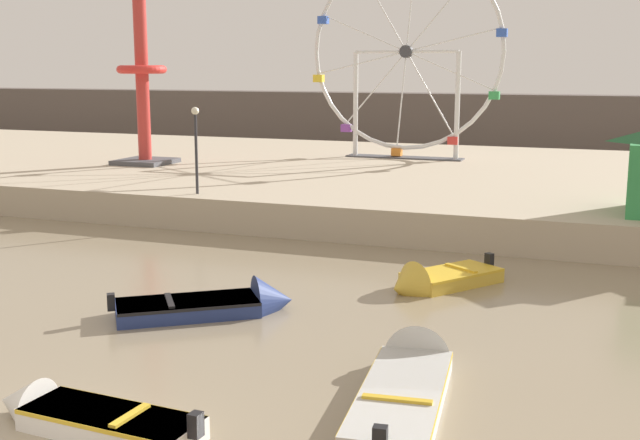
% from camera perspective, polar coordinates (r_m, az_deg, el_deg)
% --- Properties ---
extents(quay_promenade, '(110.00, 25.96, 1.36)m').
position_cam_1_polar(quay_promenade, '(42.58, 8.17, 2.71)').
color(quay_promenade, '#B7A88E').
rests_on(quay_promenade, ground_plane).
extents(distant_town_skyline, '(140.00, 3.00, 4.40)m').
position_cam_1_polar(distant_town_skyline, '(66.50, 12.90, 6.73)').
color(distant_town_skyline, '#564C47').
rests_on(distant_town_skyline, ground_plane).
extents(motorboat_navy_blue, '(4.73, 4.05, 1.49)m').
position_cam_1_polar(motorboat_navy_blue, '(22.18, -6.69, -5.91)').
color(motorboat_navy_blue, navy).
rests_on(motorboat_navy_blue, ground_plane).
extents(motorboat_mustard_yellow, '(3.36, 3.98, 1.42)m').
position_cam_1_polar(motorboat_mustard_yellow, '(24.60, 7.95, -4.26)').
color(motorboat_mustard_yellow, gold).
rests_on(motorboat_mustard_yellow, ground_plane).
extents(motorboat_white_red_stripe, '(4.57, 1.43, 1.14)m').
position_cam_1_polar(motorboat_white_red_stripe, '(16.02, -16.71, -13.02)').
color(motorboat_white_red_stripe, silver).
rests_on(motorboat_white_red_stripe, ground_plane).
extents(motorboat_pale_grey, '(2.21, 6.21, 1.48)m').
position_cam_1_polar(motorboat_pale_grey, '(17.36, 6.38, -10.74)').
color(motorboat_pale_grey, silver).
rests_on(motorboat_pale_grey, ground_plane).
extents(ferris_wheel_white_frame, '(11.12, 1.20, 11.57)m').
position_cam_1_polar(ferris_wheel_white_frame, '(46.79, 6.09, 11.44)').
color(ferris_wheel_white_frame, silver).
rests_on(ferris_wheel_white_frame, quay_promenade).
extents(drop_tower_red_tower, '(2.80, 2.80, 12.43)m').
position_cam_1_polar(drop_tower_red_tower, '(44.83, -12.43, 10.35)').
color(drop_tower_red_tower, '#BC332D').
rests_on(drop_tower_red_tower, quay_promenade).
extents(promenade_lamp_near, '(0.32, 0.32, 3.58)m').
position_cam_1_polar(promenade_lamp_near, '(33.77, -8.73, 5.81)').
color(promenade_lamp_near, '#2D2D33').
rests_on(promenade_lamp_near, quay_promenade).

